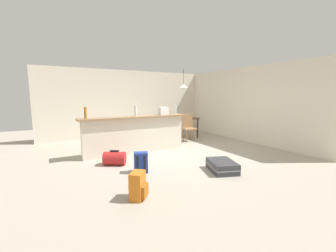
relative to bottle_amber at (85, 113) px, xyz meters
The scene contains 16 objects.
ground_plane 2.42m from the bottle_amber, 13.23° to the right, with size 13.00×13.00×0.05m, color #ADA393.
wall_back 3.29m from the bottle_amber, 51.17° to the left, with size 6.60×0.10×2.50m, color silver.
wall_right 5.12m from the bottle_amber, ahead, with size 0.10×6.00×2.50m, color silver.
partition_half_wall 1.43m from the bottle_amber, ahead, with size 2.80×0.20×0.96m, color silver.
bar_countertop 1.28m from the bottle_amber, ahead, with size 2.96×0.40×0.05m, color #93704C.
bottle_amber is the anchor object (origin of this frame).
bottle_white 1.27m from the bottle_amber, ahead, with size 0.07×0.07×0.27m, color silver.
bottle_clear 2.53m from the bottle_amber, ahead, with size 0.07×0.07×0.27m, color silver.
grocery_bag 2.11m from the bottle_amber, ahead, with size 0.26×0.18×0.22m, color silver.
dining_table 3.76m from the bottle_amber, 18.68° to the left, with size 1.10×0.80×0.74m.
dining_chair_near_partition 3.54m from the bottle_amber, ahead, with size 0.46×0.46×0.93m.
pendant_lamp 3.78m from the bottle_amber, 17.28° to the left, with size 0.34×0.34×0.72m.
suitcase_flat_charcoal 3.41m from the bottle_amber, 44.95° to the right, with size 0.70×0.89×0.22m.
duffel_bag_red 1.35m from the bottle_amber, 59.53° to the right, with size 0.57×0.50×0.34m.
backpack_blue 1.96m from the bottle_amber, 62.20° to the right, with size 0.33×0.31×0.42m.
backpack_orange 2.77m from the bottle_amber, 82.94° to the right, with size 0.34×0.34×0.42m.
Camera 1 is at (-2.88, -5.07, 1.57)m, focal length 23.30 mm.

